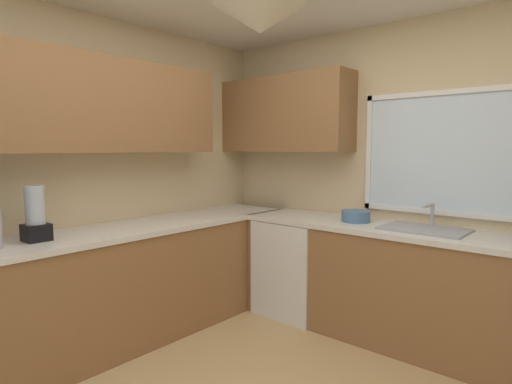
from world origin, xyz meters
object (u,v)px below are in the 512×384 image
object	(u,v)px
bowl	(356,216)
blender_appliance	(36,216)
sink_assembly	(425,229)
dishwasher	(297,266)

from	to	relation	value
bowl	blender_appliance	bearing A→B (deg)	-121.16
bowl	blender_appliance	world-z (taller)	blender_appliance
bowl	blender_appliance	size ratio (longest dim) A/B	0.64
sink_assembly	bowl	xyz separation A→B (m)	(-0.55, -0.01, 0.03)
sink_assembly	blender_appliance	world-z (taller)	blender_appliance
bowl	blender_appliance	distance (m)	2.34
dishwasher	bowl	world-z (taller)	bowl
sink_assembly	bowl	world-z (taller)	sink_assembly
dishwasher	bowl	distance (m)	0.75
bowl	blender_appliance	xyz separation A→B (m)	(-1.21, -2.00, 0.12)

